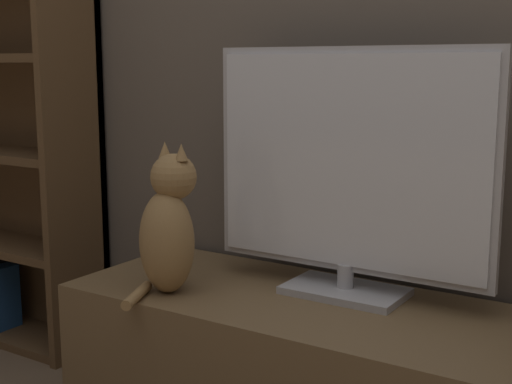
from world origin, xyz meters
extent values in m
cube|color=#B7B7BC|center=(-0.07, 1.02, 0.44)|extent=(0.32, 0.19, 0.02)
cylinder|color=#B7B7BC|center=(-0.07, 1.02, 0.48)|extent=(0.04, 0.04, 0.06)
cube|color=#B7B7BC|center=(-0.07, 1.03, 0.79)|extent=(0.79, 0.02, 0.59)
cube|color=white|center=(-0.07, 1.01, 0.79)|extent=(0.75, 0.01, 0.56)
ellipsoid|color=#997547|center=(-0.49, 0.78, 0.57)|extent=(0.18, 0.17, 0.28)
ellipsoid|color=silver|center=(-0.48, 0.83, 0.56)|extent=(0.09, 0.06, 0.15)
sphere|color=#997547|center=(-0.48, 0.80, 0.75)|extent=(0.15, 0.15, 0.13)
cone|color=#997547|center=(-0.51, 0.81, 0.81)|extent=(0.04, 0.04, 0.04)
cone|color=#997547|center=(-0.45, 0.80, 0.81)|extent=(0.04, 0.04, 0.04)
cylinder|color=#997547|center=(-0.51, 0.67, 0.44)|extent=(0.09, 0.17, 0.03)
cube|color=brown|center=(-1.13, 1.05, 0.71)|extent=(0.03, 0.28, 1.43)
cube|color=brown|center=(-1.52, 1.18, 0.71)|extent=(0.82, 0.03, 1.43)
cube|color=brown|center=(-1.52, 1.05, 0.01)|extent=(0.76, 0.25, 0.03)
cube|color=brown|center=(-1.52, 1.05, 0.36)|extent=(0.76, 0.25, 0.03)
camera|label=1|loc=(0.72, -0.66, 1.04)|focal=50.00mm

